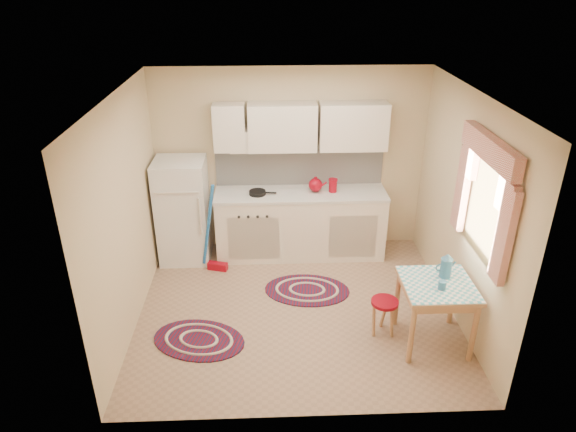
% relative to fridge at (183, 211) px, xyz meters
% --- Properties ---
extents(room_shell, '(3.64, 3.60, 2.52)m').
position_rel_fridge_xyz_m(room_shell, '(1.59, -1.01, 0.90)').
color(room_shell, tan).
rests_on(room_shell, ground).
extents(fridge, '(0.65, 0.60, 1.40)m').
position_rel_fridge_xyz_m(fridge, '(0.00, 0.00, 0.00)').
color(fridge, white).
rests_on(fridge, ground).
extents(broom, '(0.30, 0.19, 1.20)m').
position_rel_fridge_xyz_m(broom, '(0.44, -0.35, -0.10)').
color(broom, blue).
rests_on(broom, ground).
extents(base_cabinets, '(2.25, 0.60, 0.88)m').
position_rel_fridge_xyz_m(base_cabinets, '(1.56, 0.05, -0.26)').
color(base_cabinets, white).
rests_on(base_cabinets, ground).
extents(countertop, '(2.27, 0.62, 0.04)m').
position_rel_fridge_xyz_m(countertop, '(1.56, 0.05, 0.20)').
color(countertop, silver).
rests_on(countertop, base_cabinets).
extents(frying_pan, '(0.24, 0.24, 0.05)m').
position_rel_fridge_xyz_m(frying_pan, '(0.99, 0.00, 0.24)').
color(frying_pan, black).
rests_on(frying_pan, countertop).
extents(red_kettle, '(0.22, 0.20, 0.20)m').
position_rel_fridge_xyz_m(red_kettle, '(1.75, 0.05, 0.32)').
color(red_kettle, maroon).
rests_on(red_kettle, countertop).
extents(red_canister, '(0.13, 0.13, 0.16)m').
position_rel_fridge_xyz_m(red_canister, '(1.98, 0.05, 0.30)').
color(red_canister, maroon).
rests_on(red_canister, countertop).
extents(table, '(0.72, 0.72, 0.72)m').
position_rel_fridge_xyz_m(table, '(2.83, -1.88, -0.34)').
color(table, tan).
rests_on(table, ground).
extents(stool, '(0.37, 0.37, 0.42)m').
position_rel_fridge_xyz_m(stool, '(2.34, -1.73, -0.49)').
color(stool, maroon).
rests_on(stool, ground).
extents(coffee_pot, '(0.15, 0.13, 0.29)m').
position_rel_fridge_xyz_m(coffee_pot, '(2.93, -1.76, 0.17)').
color(coffee_pot, teal).
rests_on(coffee_pot, table).
extents(mug, '(0.10, 0.10, 0.10)m').
position_rel_fridge_xyz_m(mug, '(2.83, -1.98, 0.07)').
color(mug, teal).
rests_on(mug, table).
extents(rug_center, '(1.13, 0.83, 0.02)m').
position_rel_fridge_xyz_m(rug_center, '(1.59, -0.89, -0.69)').
color(rug_center, maroon).
rests_on(rug_center, ground).
extents(rug_left, '(1.15, 0.93, 0.02)m').
position_rel_fridge_xyz_m(rug_left, '(0.36, -1.78, -0.69)').
color(rug_left, maroon).
rests_on(rug_left, ground).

